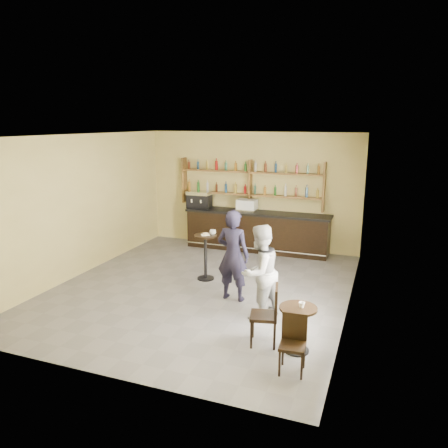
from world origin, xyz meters
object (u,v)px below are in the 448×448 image
(bar_counter, at_px, (257,231))
(man_main, at_px, (233,255))
(chair_west, at_px, (264,315))
(pedestal_table, at_px, (206,257))
(cafe_table, at_px, (297,329))
(chair_south, at_px, (293,345))
(patron_second, at_px, (260,272))
(pastry_case, at_px, (247,205))
(espresso_machine, at_px, (199,199))

(bar_counter, height_order, man_main, man_main)
(chair_west, bearing_deg, pedestal_table, -152.62)
(cafe_table, xyz_separation_m, chair_west, (-0.55, 0.05, 0.12))
(bar_counter, relative_size, chair_south, 4.77)
(man_main, xyz_separation_m, cafe_table, (1.61, -1.58, -0.55))
(man_main, relative_size, cafe_table, 2.49)
(man_main, bearing_deg, patron_second, 143.19)
(pedestal_table, bearing_deg, patron_second, -41.23)
(patron_second, bearing_deg, cafe_table, 68.30)
(chair_west, bearing_deg, pastry_case, -172.14)
(espresso_machine, relative_size, patron_second, 0.38)
(bar_counter, bearing_deg, cafe_table, -67.08)
(bar_counter, height_order, pedestal_table, bar_counter)
(pastry_case, height_order, pedestal_table, pastry_case)
(espresso_machine, relative_size, cafe_table, 0.90)
(man_main, distance_m, chair_west, 1.91)
(cafe_table, height_order, chair_south, chair_south)
(bar_counter, relative_size, man_main, 2.18)
(espresso_machine, bearing_deg, cafe_table, -57.88)
(espresso_machine, bearing_deg, chair_west, -61.79)
(bar_counter, distance_m, chair_south, 6.04)
(pastry_case, distance_m, chair_south, 6.21)
(pedestal_table, xyz_separation_m, patron_second, (1.67, -1.46, 0.35))
(cafe_table, distance_m, chair_south, 0.60)
(espresso_machine, xyz_separation_m, pedestal_table, (1.28, -2.60, -0.80))
(pastry_case, distance_m, man_main, 3.56)
(pastry_case, xyz_separation_m, patron_second, (1.53, -4.06, -0.38))
(espresso_machine, bearing_deg, chair_south, -60.60)
(chair_west, distance_m, chair_south, 0.89)
(cafe_table, bearing_deg, pedestal_table, 136.43)
(espresso_machine, distance_m, patron_second, 5.04)
(chair_south, xyz_separation_m, patron_second, (-0.94, 1.57, 0.44))
(bar_counter, xyz_separation_m, man_main, (0.52, -3.45, 0.37))
(man_main, height_order, cafe_table, man_main)
(bar_counter, distance_m, pastry_case, 0.76)
(pedestal_table, relative_size, patron_second, 0.60)
(chair_south, bearing_deg, patron_second, 116.40)
(cafe_table, height_order, patron_second, patron_second)
(pastry_case, bearing_deg, chair_south, -56.61)
(cafe_table, xyz_separation_m, chair_south, (0.05, -0.60, 0.05))
(pastry_case, distance_m, pedestal_table, 2.70)
(pedestal_table, distance_m, chair_south, 4.01)
(man_main, distance_m, chair_south, 2.78)
(pastry_case, height_order, chair_south, pastry_case)
(chair_west, xyz_separation_m, chair_south, (0.60, -0.65, -0.07))
(man_main, relative_size, patron_second, 1.06)
(pedestal_table, bearing_deg, chair_west, -49.88)
(bar_counter, relative_size, patron_second, 2.32)
(patron_second, bearing_deg, chair_south, 56.72)
(bar_counter, relative_size, chair_west, 4.07)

